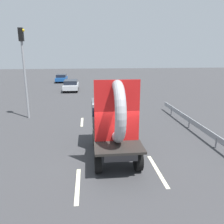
# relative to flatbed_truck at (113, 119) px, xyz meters

# --- Properties ---
(ground_plane) EXTENTS (120.00, 120.00, 0.00)m
(ground_plane) POSITION_rel_flatbed_truck_xyz_m (-0.10, -0.72, -1.76)
(ground_plane) COLOR #38383A
(flatbed_truck) EXTENTS (2.02, 4.61, 3.82)m
(flatbed_truck) POSITION_rel_flatbed_truck_xyz_m (0.00, 0.00, 0.00)
(flatbed_truck) COLOR black
(flatbed_truck) RESTS_ON ground_plane
(distant_sedan) EXTENTS (1.81, 4.23, 1.38)m
(distant_sedan) POSITION_rel_flatbed_truck_xyz_m (-3.34, 19.21, -1.02)
(distant_sedan) COLOR black
(distant_sedan) RESTS_ON ground_plane
(traffic_light) EXTENTS (0.42, 0.36, 6.52)m
(traffic_light) POSITION_rel_flatbed_truck_xyz_m (-5.73, 6.87, 2.44)
(traffic_light) COLOR gray
(traffic_light) RESTS_ON ground_plane
(guardrail) EXTENTS (0.10, 13.16, 0.71)m
(guardrail) POSITION_rel_flatbed_truck_xyz_m (5.43, 1.62, -1.23)
(guardrail) COLOR gray
(guardrail) RESTS_ON ground_plane
(lane_dash_left_near) EXTENTS (0.16, 2.43, 0.01)m
(lane_dash_left_near) POSITION_rel_flatbed_truck_xyz_m (-1.67, -2.76, -1.75)
(lane_dash_left_near) COLOR beige
(lane_dash_left_near) RESTS_ON ground_plane
(lane_dash_left_far) EXTENTS (0.16, 2.08, 0.01)m
(lane_dash_left_far) POSITION_rel_flatbed_truck_xyz_m (-1.67, 5.34, -1.75)
(lane_dash_left_far) COLOR beige
(lane_dash_left_far) RESTS_ON ground_plane
(lane_dash_right_near) EXTENTS (0.16, 2.75, 0.01)m
(lane_dash_right_near) POSITION_rel_flatbed_truck_xyz_m (1.67, -1.99, -1.75)
(lane_dash_right_near) COLOR beige
(lane_dash_right_near) RESTS_ON ground_plane
(lane_dash_right_far) EXTENTS (0.16, 2.55, 0.01)m
(lane_dash_right_far) POSITION_rel_flatbed_truck_xyz_m (1.67, 5.99, -1.75)
(lane_dash_right_far) COLOR beige
(lane_dash_right_far) RESTS_ON ground_plane
(oncoming_car) EXTENTS (1.69, 3.95, 1.29)m
(oncoming_car) POSITION_rel_flatbed_truck_xyz_m (-5.50, 28.27, -1.06)
(oncoming_car) COLOR black
(oncoming_car) RESTS_ON ground_plane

